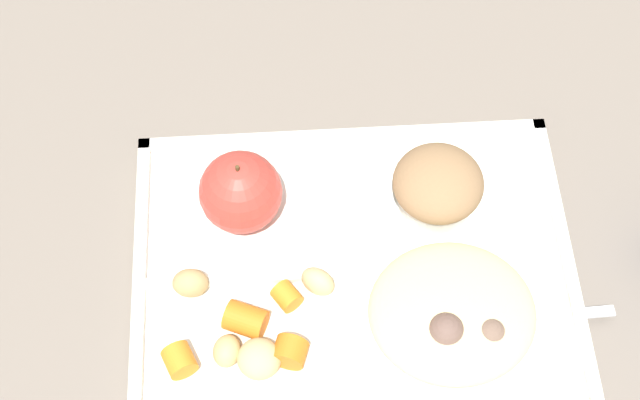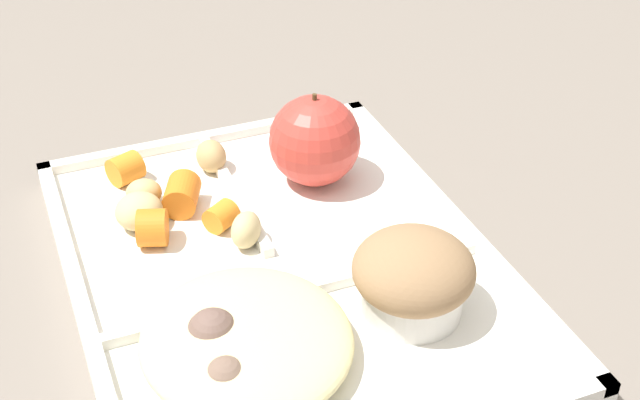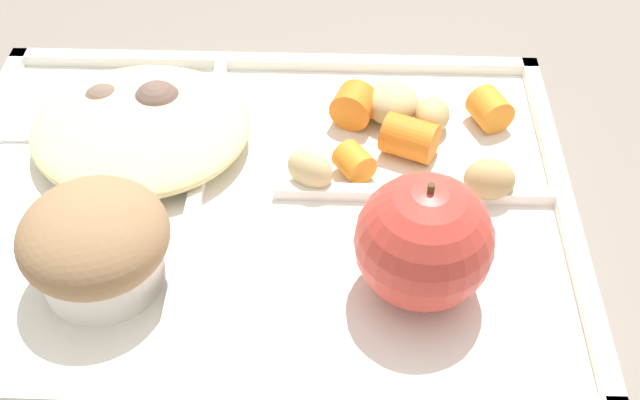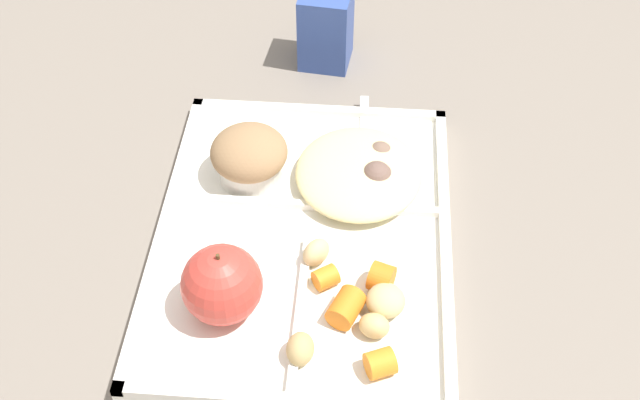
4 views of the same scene
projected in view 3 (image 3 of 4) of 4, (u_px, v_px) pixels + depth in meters
The scene contains 16 objects.
ground at pixel (257, 216), 0.50m from camera, with size 6.00×6.00×0.00m, color slate.
lunch_tray at pixel (257, 207), 0.49m from camera, with size 0.38×0.29×0.02m.
green_apple at pixel (424, 242), 0.42m from camera, with size 0.07×0.07×0.08m.
bran_muffin at pixel (96, 244), 0.43m from camera, with size 0.08×0.08×0.06m.
carrot_slice_near_corner at pixel (490, 109), 0.53m from camera, with size 0.02×0.02×0.02m, color orange.
carrot_slice_tilted at pixel (354, 162), 0.50m from camera, with size 0.02×0.02×0.02m, color orange.
carrot_slice_diagonal at pixel (410, 138), 0.51m from camera, with size 0.03×0.03×0.03m, color orange.
carrot_slice_edge at pixel (354, 105), 0.53m from camera, with size 0.03×0.03×0.02m, color orange.
potato_chunk_small at pixel (489, 179), 0.48m from camera, with size 0.02×0.03×0.03m, color tan.
potato_chunk_golden at pixel (310, 170), 0.49m from camera, with size 0.03×0.02×0.03m, color tan.
potato_chunk_corner at pixel (392, 103), 0.54m from camera, with size 0.04×0.04×0.03m, color tan.
potato_chunk_wedge at pixel (432, 115), 0.53m from camera, with size 0.03×0.02×0.02m, color tan.
egg_noodle_pile at pixel (141, 128), 0.52m from camera, with size 0.14×0.13×0.03m, color beige.
meatball_back at pixel (104, 105), 0.53m from camera, with size 0.03×0.03×0.03m, color #755B4C.
meatball_center at pixel (158, 106), 0.53m from camera, with size 0.03×0.03×0.03m, color brown.
plastic_fork at pixel (52, 137), 0.53m from camera, with size 0.14×0.02×0.00m.
Camera 3 is at (-0.05, 0.34, 0.36)m, focal length 45.44 mm.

